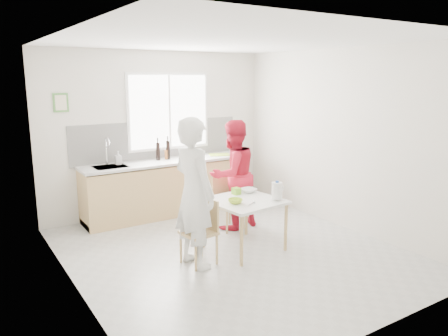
# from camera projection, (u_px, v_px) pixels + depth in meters

# --- Properties ---
(ground) EXTENTS (4.50, 4.50, 0.00)m
(ground) POSITION_uv_depth(u_px,v_px,m) (232.00, 251.00, 5.79)
(ground) COLOR #B7B7B2
(ground) RESTS_ON ground
(room_shell) EXTENTS (4.50, 4.50, 4.50)m
(room_shell) POSITION_uv_depth(u_px,v_px,m) (232.00, 128.00, 5.46)
(room_shell) COLOR silver
(room_shell) RESTS_ON ground
(window) EXTENTS (1.50, 0.06, 1.30)m
(window) POSITION_uv_depth(u_px,v_px,m) (169.00, 111.00, 7.39)
(window) COLOR white
(window) RESTS_ON room_shell
(backsplash) EXTENTS (3.00, 0.02, 0.65)m
(backsplash) POSITION_uv_depth(u_px,v_px,m) (159.00, 140.00, 7.39)
(backsplash) COLOR white
(backsplash) RESTS_ON room_shell
(picture_frame) EXTENTS (0.22, 0.03, 0.28)m
(picture_frame) POSITION_uv_depth(u_px,v_px,m) (61.00, 103.00, 6.43)
(picture_frame) COLOR #539544
(picture_frame) RESTS_ON room_shell
(kitchen_counter) EXTENTS (2.84, 0.64, 1.37)m
(kitchen_counter) POSITION_uv_depth(u_px,v_px,m) (167.00, 190.00, 7.31)
(kitchen_counter) COLOR #D8B374
(kitchen_counter) RESTS_ON ground
(dining_table) EXTENTS (0.98, 0.98, 0.68)m
(dining_table) POSITION_uv_depth(u_px,v_px,m) (244.00, 205.00, 5.76)
(dining_table) COLOR white
(dining_table) RESTS_ON ground
(chair_left) EXTENTS (0.41, 0.41, 0.81)m
(chair_left) POSITION_uv_depth(u_px,v_px,m) (202.00, 228.00, 5.37)
(chair_left) COLOR #D8B374
(chair_left) RESTS_ON ground
(chair_far) EXTENTS (0.42, 0.42, 0.82)m
(chair_far) POSITION_uv_depth(u_px,v_px,m) (226.00, 199.00, 6.63)
(chair_far) COLOR #D8B374
(chair_far) RESTS_ON ground
(person_white) EXTENTS (0.51, 0.71, 1.82)m
(person_white) POSITION_uv_depth(u_px,v_px,m) (194.00, 193.00, 5.20)
(person_white) COLOR white
(person_white) RESTS_ON ground
(person_red) EXTENTS (0.87, 0.71, 1.65)m
(person_red) POSITION_uv_depth(u_px,v_px,m) (233.00, 175.00, 6.57)
(person_red) COLOR red
(person_red) RESTS_ON ground
(bowl_green) EXTENTS (0.21, 0.21, 0.06)m
(bowl_green) POSITION_uv_depth(u_px,v_px,m) (235.00, 201.00, 5.58)
(bowl_green) COLOR #A5CC2F
(bowl_green) RESTS_ON dining_table
(bowl_white) EXTENTS (0.25, 0.25, 0.05)m
(bowl_white) POSITION_uv_depth(u_px,v_px,m) (248.00, 190.00, 6.12)
(bowl_white) COLOR white
(bowl_white) RESTS_ON dining_table
(milk_jug) EXTENTS (0.19, 0.14, 0.24)m
(milk_jug) POSITION_uv_depth(u_px,v_px,m) (277.00, 190.00, 5.71)
(milk_jug) COLOR white
(milk_jug) RESTS_ON dining_table
(green_box) EXTENTS (0.11, 0.11, 0.09)m
(green_box) POSITION_uv_depth(u_px,v_px,m) (236.00, 191.00, 6.01)
(green_box) COLOR #7CC02C
(green_box) RESTS_ON dining_table
(spoon) EXTENTS (0.15, 0.08, 0.01)m
(spoon) POSITION_uv_depth(u_px,v_px,m) (251.00, 204.00, 5.53)
(spoon) COLOR #A5A5AA
(spoon) RESTS_ON dining_table
(cutting_board) EXTENTS (0.42, 0.36, 0.01)m
(cutting_board) POSITION_uv_depth(u_px,v_px,m) (219.00, 155.00, 7.71)
(cutting_board) COLOR #A9D130
(cutting_board) RESTS_ON kitchen_counter
(wine_bottle_a) EXTENTS (0.07, 0.07, 0.32)m
(wine_bottle_a) POSITION_uv_depth(u_px,v_px,m) (168.00, 150.00, 7.28)
(wine_bottle_a) COLOR black
(wine_bottle_a) RESTS_ON kitchen_counter
(wine_bottle_b) EXTENTS (0.07, 0.07, 0.30)m
(wine_bottle_b) POSITION_uv_depth(u_px,v_px,m) (158.00, 151.00, 7.20)
(wine_bottle_b) COLOR black
(wine_bottle_b) RESTS_ON kitchen_counter
(jar_amber) EXTENTS (0.06, 0.06, 0.16)m
(jar_amber) POSITION_uv_depth(u_px,v_px,m) (166.00, 155.00, 7.29)
(jar_amber) COLOR #945220
(jar_amber) RESTS_ON kitchen_counter
(soap_bottle) EXTENTS (0.10, 0.11, 0.21)m
(soap_bottle) POSITION_uv_depth(u_px,v_px,m) (118.00, 158.00, 6.85)
(soap_bottle) COLOR #999999
(soap_bottle) RESTS_ON kitchen_counter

